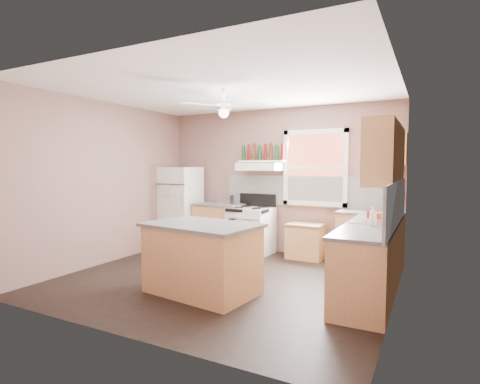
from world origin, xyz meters
The scene contains 32 objects.
floor centered at (0.00, 0.00, 0.00)m, with size 4.50×4.50×0.00m, color black.
ceiling centered at (0.00, 0.00, 2.70)m, with size 4.50×4.50×0.00m, color white.
wall_back centered at (0.00, 2.02, 1.35)m, with size 4.50×0.05×2.70m, color #7A5951.
wall_right centered at (2.27, 0.00, 1.35)m, with size 0.05×4.00×2.70m, color #7A5951.
wall_left centered at (-2.27, 0.00, 1.35)m, with size 0.05×4.00×2.70m, color #7A5951.
backsplash_back centered at (0.45, 1.99, 1.18)m, with size 2.90×0.03×0.55m, color white.
backsplash_right centered at (2.23, 0.30, 1.18)m, with size 0.03×2.60×0.55m, color white.
window_view centered at (0.75, 1.98, 1.60)m, with size 1.00×0.02×1.20m, color brown.
window_frame centered at (0.75, 1.96, 1.60)m, with size 1.16×0.07×1.36m, color white.
refrigerator centered at (-1.90, 1.57, 0.80)m, with size 0.68×0.66×1.61m, color white.
base_cabinet_left centered at (-1.06, 1.70, 0.43)m, with size 0.90×0.60×0.86m, color #B17649.
counter_left centered at (-1.06, 1.70, 0.88)m, with size 0.92×0.62×0.04m, color #4D4D4F.
toaster centered at (-0.89, 1.62, 0.99)m, with size 0.28×0.16×0.18m, color silver.
stove centered at (-0.36, 1.65, 0.43)m, with size 0.75×0.64×0.86m, color white.
range_hood centered at (-0.23, 1.75, 1.62)m, with size 0.78×0.50×0.14m, color white.
bottle_shelf centered at (-0.23, 1.87, 1.72)m, with size 0.90×0.26×0.03m, color white.
cart centered at (0.66, 1.72, 0.31)m, with size 0.62×0.41×0.62m, color #B17649.
base_cabinet_corner centered at (1.75, 1.70, 0.43)m, with size 1.00×0.60×0.86m, color #B17649.
base_cabinet_right centered at (1.95, 0.30, 0.43)m, with size 0.60×2.20×0.86m, color #B17649.
counter_corner centered at (1.75, 1.70, 0.88)m, with size 1.02×0.62×0.04m, color #4D4D4F.
counter_right centered at (1.94, 0.30, 0.88)m, with size 0.62×2.22×0.04m, color #4D4D4F.
sink centered at (1.94, 0.50, 0.90)m, with size 0.55×0.45×0.03m, color silver.
faucet centered at (2.10, 0.50, 0.97)m, with size 0.03×0.03×0.14m, color silver.
upper_cabinet_right centered at (2.08, 0.50, 1.78)m, with size 0.33×1.80×0.76m, color #B17649.
upper_cabinet_corner centered at (1.95, 1.83, 1.90)m, with size 0.60×0.33×0.52m, color #B17649.
paper_towel centered at (2.07, 1.86, 1.25)m, with size 0.12×0.12×0.26m, color white.
island centered at (0.01, -0.60, 0.43)m, with size 1.34×0.85×0.86m, color #B17649.
island_top centered at (0.01, -0.60, 0.88)m, with size 1.42×0.93×0.04m, color #4D4D4F.
ceiling_fan_hub centered at (0.00, 0.00, 2.45)m, with size 0.20×0.20×0.08m, color white.
soap_bottle centered at (1.98, 0.18, 1.02)m, with size 0.09×0.09×0.24m, color silver.
red_caddy centered at (1.91, 0.93, 0.95)m, with size 0.18×0.12×0.10m, color #A41A0E.
wine_bottles centered at (-0.23, 1.87, 1.88)m, with size 0.86×0.06×0.31m.
Camera 1 is at (2.61, -4.58, 1.63)m, focal length 28.00 mm.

